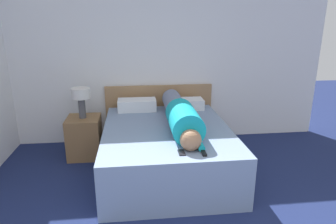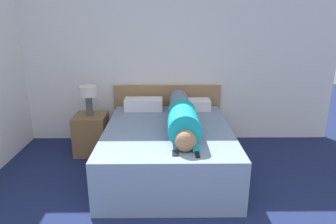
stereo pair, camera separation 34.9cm
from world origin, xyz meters
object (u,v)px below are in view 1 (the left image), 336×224
object	(u,v)px
person_lying	(180,115)
tv_remote	(203,152)
pillow_second	(185,104)
nightstand	(85,137)
cell_phone	(181,153)
bed	(167,150)
table_lamp	(81,97)
pillow_near_headboard	(137,105)

from	to	relation	value
person_lying	tv_remote	world-z (taller)	person_lying
pillow_second	nightstand	bearing A→B (deg)	-171.79
pillow_second	cell_phone	bearing A→B (deg)	-101.11
bed	tv_remote	xyz separation A→B (m)	(0.28, -0.78, 0.31)
table_lamp	pillow_second	distance (m)	1.50
bed	tv_remote	size ratio (longest dim) A/B	12.85
cell_phone	person_lying	bearing A→B (deg)	82.05
nightstand	table_lamp	xyz separation A→B (m)	(0.00, -0.00, 0.59)
nightstand	tv_remote	size ratio (longest dim) A/B	3.83
table_lamp	cell_phone	distance (m)	1.79
tv_remote	bed	bearing A→B (deg)	110.08
nightstand	cell_phone	world-z (taller)	cell_phone
table_lamp	person_lying	xyz separation A→B (m)	(1.27, -0.58, -0.13)
bed	person_lying	distance (m)	0.48
person_lying	cell_phone	xyz separation A→B (m)	(-0.10, -0.74, -0.15)
pillow_near_headboard	cell_phone	xyz separation A→B (m)	(0.42, -1.53, -0.08)
bed	person_lying	size ratio (longest dim) A/B	1.13
table_lamp	tv_remote	xyz separation A→B (m)	(1.39, -1.36, -0.27)
tv_remote	nightstand	bearing A→B (deg)	135.65
person_lying	pillow_near_headboard	size ratio (longest dim) A/B	3.08
table_lamp	pillow_second	bearing A→B (deg)	8.21
table_lamp	tv_remote	bearing A→B (deg)	-44.35
table_lamp	tv_remote	distance (m)	1.96
nightstand	person_lying	xyz separation A→B (m)	(1.27, -0.58, 0.46)
pillow_near_headboard	pillow_second	bearing A→B (deg)	0.00
bed	pillow_second	bearing A→B (deg)	65.01
nightstand	cell_phone	xyz separation A→B (m)	(1.17, -1.32, 0.31)
table_lamp	cell_phone	bearing A→B (deg)	-48.50
bed	nightstand	world-z (taller)	bed
person_lying	pillow_second	xyz separation A→B (m)	(0.20, 0.79, -0.08)
tv_remote	cell_phone	world-z (taller)	tv_remote
nightstand	pillow_near_headboard	bearing A→B (deg)	15.78
table_lamp	pillow_second	size ratio (longest dim) A/B	0.79
nightstand	cell_phone	distance (m)	1.79
pillow_near_headboard	bed	bearing A→B (deg)	-66.07
tv_remote	table_lamp	bearing A→B (deg)	135.65
pillow_near_headboard	pillow_second	distance (m)	0.72
person_lying	nightstand	bearing A→B (deg)	155.58
person_lying	cell_phone	world-z (taller)	person_lying
nightstand	pillow_second	distance (m)	1.53
bed	pillow_second	distance (m)	0.95
pillow_near_headboard	tv_remote	size ratio (longest dim) A/B	3.69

